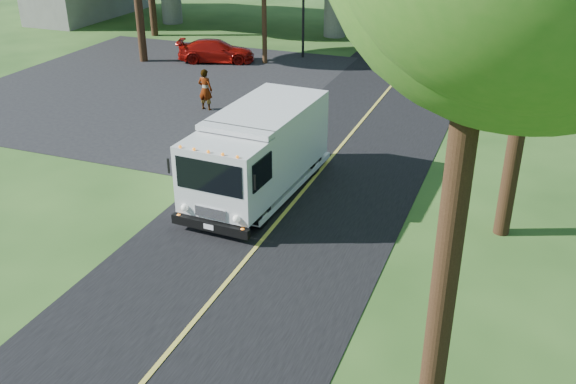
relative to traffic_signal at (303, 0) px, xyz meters
The scene contains 8 objects.
ground 26.87m from the traffic_signal, 77.01° to the right, with size 120.00×120.00×0.00m, color #26491A.
road 17.38m from the traffic_signal, 69.44° to the right, with size 7.00×90.00×0.02m, color black.
parking_lot 9.96m from the traffic_signal, 122.01° to the right, with size 16.00×18.00×0.01m, color black.
lane_line 17.38m from the traffic_signal, 69.44° to the right, with size 0.12×90.00×0.01m, color gold.
traffic_signal is the anchor object (origin of this frame).
step_van 17.82m from the traffic_signal, 74.53° to the right, with size 2.71×6.62×2.73m.
red_sedan 5.56m from the traffic_signal, 147.63° to the right, with size 1.70×4.19×1.22m, color #930D09.
pedestrian 10.55m from the traffic_signal, 94.43° to the right, with size 0.66×0.44×1.82m, color gray.
Camera 1 is at (6.27, -8.14, 9.07)m, focal length 40.00 mm.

